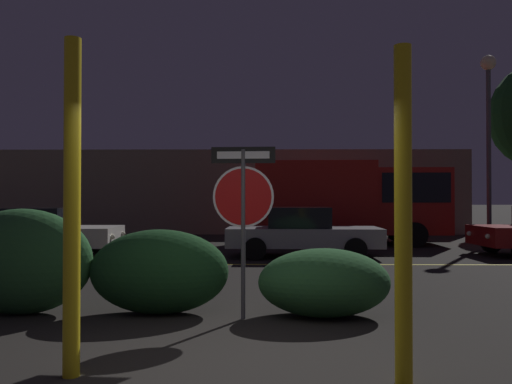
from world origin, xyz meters
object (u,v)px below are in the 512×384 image
(hedge_bush_2, at_px, (159,272))
(passing_car_1, at_px, (42,232))
(yellow_pole_left, at_px, (72,206))
(yellow_pole_right, at_px, (403,214))
(stop_sign, at_px, (243,197))
(hedge_bush_1, at_px, (22,261))
(hedge_bush_3, at_px, (324,282))
(street_lamp, at_px, (489,111))
(passing_car_2, at_px, (302,232))
(delivery_truck, at_px, (353,198))

(hedge_bush_2, xyz_separation_m, passing_car_1, (-4.76, 6.95, 0.09))
(yellow_pole_left, distance_m, yellow_pole_right, 2.98)
(stop_sign, relative_size, yellow_pole_right, 0.78)
(yellow_pole_left, xyz_separation_m, yellow_pole_right, (2.98, -0.17, -0.06))
(hedge_bush_1, relative_size, hedge_bush_3, 1.10)
(hedge_bush_2, xyz_separation_m, street_lamp, (9.63, 11.01, 4.21))
(hedge_bush_1, bearing_deg, hedge_bush_3, -1.38)
(stop_sign, bearing_deg, passing_car_1, 133.33)
(yellow_pole_right, xyz_separation_m, passing_car_2, (-0.10, 9.56, -0.80))
(stop_sign, relative_size, yellow_pole_left, 0.75)
(hedge_bush_3, height_order, passing_car_1, passing_car_1)
(yellow_pole_right, bearing_deg, passing_car_1, 127.81)
(yellow_pole_right, bearing_deg, hedge_bush_2, 135.52)
(hedge_bush_1, relative_size, passing_car_1, 0.46)
(yellow_pole_left, relative_size, hedge_bush_3, 1.71)
(passing_car_1, bearing_deg, yellow_pole_right, 35.74)
(passing_car_2, relative_size, delivery_truck, 0.65)
(hedge_bush_1, bearing_deg, passing_car_1, 112.01)
(street_lamp, bearing_deg, hedge_bush_1, -136.29)
(yellow_pole_right, height_order, delivery_truck, yellow_pole_right)
(yellow_pole_left, relative_size, delivery_truck, 0.46)
(yellow_pole_left, relative_size, street_lamp, 0.46)
(hedge_bush_2, relative_size, street_lamp, 0.29)
(yellow_pole_right, distance_m, hedge_bush_1, 5.35)
(street_lamp, bearing_deg, delivery_truck, -177.94)
(hedge_bush_1, height_order, passing_car_1, hedge_bush_1)
(yellow_pole_right, distance_m, hedge_bush_2, 3.86)
(yellow_pole_right, bearing_deg, stop_sign, 122.50)
(hedge_bush_2, height_order, street_lamp, street_lamp)
(hedge_bush_1, height_order, street_lamp, street_lamp)
(hedge_bush_2, bearing_deg, yellow_pole_right, -44.48)
(street_lamp, bearing_deg, passing_car_2, -149.92)
(hedge_bush_3, bearing_deg, yellow_pole_right, -81.30)
(hedge_bush_1, xyz_separation_m, hedge_bush_3, (4.23, -0.10, -0.27))
(hedge_bush_2, bearing_deg, stop_sign, -13.99)
(passing_car_1, distance_m, delivery_truck, 10.28)
(delivery_truck, height_order, street_lamp, street_lamp)
(passing_car_1, distance_m, street_lamp, 15.51)
(passing_car_2, bearing_deg, delivery_truck, 153.04)
(stop_sign, bearing_deg, street_lamp, 57.24)
(passing_car_1, bearing_deg, passing_car_2, 87.75)
(hedge_bush_1, relative_size, street_lamp, 0.29)
(hedge_bush_2, bearing_deg, street_lamp, 48.84)
(hedge_bush_1, distance_m, hedge_bush_2, 1.94)
(stop_sign, distance_m, street_lamp, 14.46)
(stop_sign, bearing_deg, passing_car_2, 83.13)
(yellow_pole_left, bearing_deg, yellow_pole_right, -3.22)
(passing_car_2, bearing_deg, street_lamp, 121.73)
(yellow_pole_right, bearing_deg, passing_car_2, 90.63)
(hedge_bush_1, bearing_deg, passing_car_2, 57.09)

